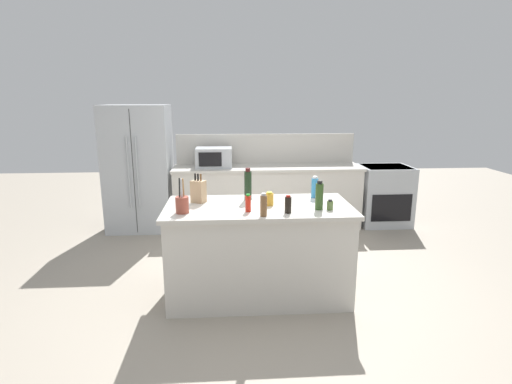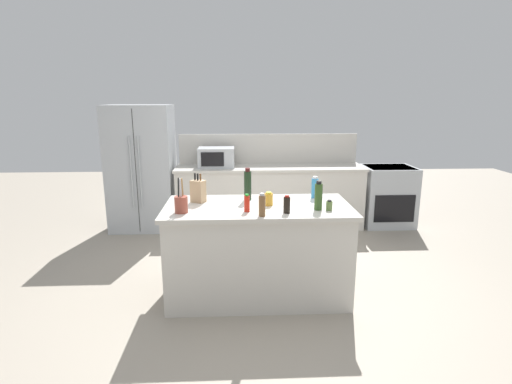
# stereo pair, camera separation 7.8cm
# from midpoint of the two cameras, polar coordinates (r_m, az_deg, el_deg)

# --- Properties ---
(ground_plane) EXTENTS (14.00, 14.00, 0.00)m
(ground_plane) POSITION_cam_midpoint_polar(r_m,az_deg,el_deg) (4.21, 0.78, -14.36)
(ground_plane) COLOR gray
(back_counter_run) EXTENTS (2.83, 0.66, 0.94)m
(back_counter_run) POSITION_cam_midpoint_polar(r_m,az_deg,el_deg) (6.12, 2.35, -0.66)
(back_counter_run) COLOR beige
(back_counter_run) RESTS_ON ground_plane
(wall_backsplash) EXTENTS (2.79, 0.03, 0.46)m
(wall_backsplash) POSITION_cam_midpoint_polar(r_m,az_deg,el_deg) (6.30, 2.16, 6.21)
(wall_backsplash) COLOR beige
(wall_backsplash) RESTS_ON back_counter_run
(kitchen_island) EXTENTS (1.80, 0.89, 0.94)m
(kitchen_island) POSITION_cam_midpoint_polar(r_m,az_deg,el_deg) (4.01, 0.81, -8.39)
(kitchen_island) COLOR beige
(kitchen_island) RESTS_ON ground_plane
(refrigerator) EXTENTS (0.94, 0.75, 1.85)m
(refrigerator) POSITION_cam_midpoint_polar(r_m,az_deg,el_deg) (6.21, -15.64, 3.34)
(refrigerator) COLOR #ADB2B7
(refrigerator) RESTS_ON ground_plane
(range_oven) EXTENTS (0.76, 0.65, 0.92)m
(range_oven) POSITION_cam_midpoint_polar(r_m,az_deg,el_deg) (6.54, 18.57, -0.48)
(range_oven) COLOR #ADB2B7
(range_oven) RESTS_ON ground_plane
(microwave) EXTENTS (0.53, 0.39, 0.29)m
(microwave) POSITION_cam_midpoint_polar(r_m,az_deg,el_deg) (5.99, -5.31, 4.96)
(microwave) COLOR #ADB2B7
(microwave) RESTS_ON back_counter_run
(knife_block) EXTENTS (0.16, 0.15, 0.29)m
(knife_block) POSITION_cam_midpoint_polar(r_m,az_deg,el_deg) (4.00, -7.71, 0.15)
(knife_block) COLOR tan
(knife_block) RESTS_ON kitchen_island
(utensil_crock) EXTENTS (0.12, 0.12, 0.32)m
(utensil_crock) POSITION_cam_midpoint_polar(r_m,az_deg,el_deg) (3.66, -10.05, -1.67)
(utensil_crock) COLOR brown
(utensil_crock) RESTS_ON kitchen_island
(hot_sauce_bottle) EXTENTS (0.05, 0.05, 0.17)m
(hot_sauce_bottle) POSITION_cam_midpoint_polar(r_m,az_deg,el_deg) (3.64, -0.69, -1.63)
(hot_sauce_bottle) COLOR red
(hot_sauce_bottle) RESTS_ON kitchen_island
(soy_sauce_bottle) EXTENTS (0.06, 0.06, 0.17)m
(soy_sauce_bottle) POSITION_cam_midpoint_polar(r_m,az_deg,el_deg) (3.61, 5.05, -1.82)
(soy_sauce_bottle) COLOR black
(soy_sauce_bottle) RESTS_ON kitchen_island
(honey_jar) EXTENTS (0.08, 0.08, 0.13)m
(honey_jar) POSITION_cam_midpoint_polar(r_m,az_deg,el_deg) (3.86, 2.41, -1.01)
(honey_jar) COLOR gold
(honey_jar) RESTS_ON kitchen_island
(olive_oil_bottle) EXTENTS (0.07, 0.07, 0.27)m
(olive_oil_bottle) POSITION_cam_midpoint_polar(r_m,az_deg,el_deg) (3.74, 9.51, -0.60)
(olive_oil_bottle) COLOR #2D4C1E
(olive_oil_bottle) RESTS_ON kitchen_island
(dish_soap_bottle) EXTENTS (0.07, 0.07, 0.23)m
(dish_soap_bottle) POSITION_cam_midpoint_polar(r_m,az_deg,el_deg) (4.18, 8.93, 0.61)
(dish_soap_bottle) COLOR #3384BC
(dish_soap_bottle) RESTS_ON kitchen_island
(spice_jar_oregano) EXTENTS (0.06, 0.06, 0.10)m
(spice_jar_oregano) POSITION_cam_midpoint_polar(r_m,az_deg,el_deg) (3.76, 11.01, -1.91)
(spice_jar_oregano) COLOR #567038
(spice_jar_oregano) RESTS_ON kitchen_island
(pepper_grinder) EXTENTS (0.06, 0.06, 0.21)m
(pepper_grinder) POSITION_cam_midpoint_polar(r_m,az_deg,el_deg) (3.50, 1.51, -1.93)
(pepper_grinder) COLOR brown
(pepper_grinder) RESTS_ON kitchen_island
(wine_bottle) EXTENTS (0.07, 0.07, 0.33)m
(wine_bottle) POSITION_cam_midpoint_polar(r_m,az_deg,el_deg) (4.03, -0.64, 1.00)
(wine_bottle) COLOR black
(wine_bottle) RESTS_ON kitchen_island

